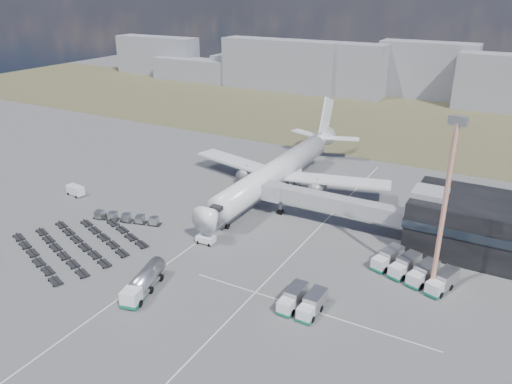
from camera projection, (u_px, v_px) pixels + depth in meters
The scene contains 16 objects.
ground at pixel (202, 248), 93.73m from camera, with size 420.00×420.00×0.00m, color #565659.
grass_strip at pixel (374, 119), 182.37m from camera, with size 420.00×90.00×0.01m, color brown.
lane_markings at pixel (255, 253), 91.76m from camera, with size 47.12×110.00×0.01m.
terminal at pixel (496, 228), 89.57m from camera, with size 30.40×16.40×11.00m.
jet_bridge at pixel (323, 201), 101.10m from camera, with size 30.30×3.80×7.05m.
airliner at pixel (280, 169), 117.78m from camera, with size 51.59×64.53×17.62m.
skyline at pixel (378, 73), 213.93m from camera, with size 300.82×26.99×25.75m.
fuel_tanker at pixel (144, 282), 79.70m from camera, with size 5.34×11.32×3.55m.
pushback_tug at pixel (206, 240), 95.05m from camera, with size 3.52×1.98×1.56m, color white.
utility_van at pixel (76, 191), 116.41m from camera, with size 4.51×2.04×2.39m, color white.
catering_truck at pixel (296, 179), 122.63m from camera, with size 4.47×6.81×2.90m.
service_trucks_near at pixel (302, 301), 75.42m from camera, with size 5.76×6.83×2.69m.
service_trucks_far at pixel (414, 269), 83.71m from camera, with size 14.14×10.52×2.80m.
uld_row at pixel (126, 218), 103.47m from camera, with size 14.94×5.35×1.65m.
baggage_dollies at pixel (79, 243), 94.56m from camera, with size 27.18×25.00×0.72m.
floodlight_mast at pixel (444, 210), 74.92m from camera, with size 2.75×2.23×28.82m.
Camera 1 is at (49.01, -67.05, 45.84)m, focal length 35.00 mm.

